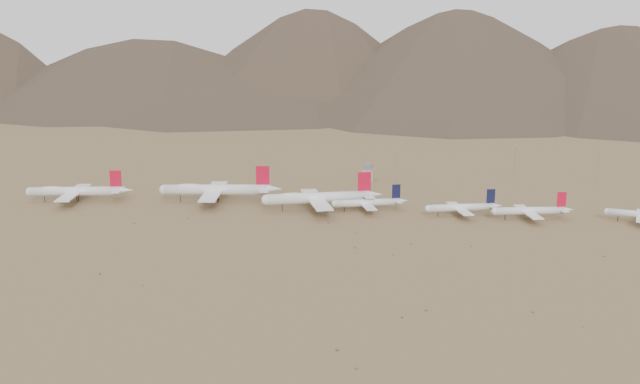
% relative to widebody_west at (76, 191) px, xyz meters
% --- Properties ---
extents(ground, '(3000.00, 3000.00, 0.00)m').
position_rel_widebody_west_xyz_m(ground, '(137.47, -21.80, -6.61)').
color(ground, '#9B7950').
rests_on(ground, ground).
extents(mountain_ridge, '(4400.00, 1000.00, 300.00)m').
position_rel_widebody_west_xyz_m(mountain_ridge, '(137.47, 878.20, 143.39)').
color(mountain_ridge, '#4F3D2F').
rests_on(mountain_ridge, ground).
extents(widebody_west, '(63.52, 49.97, 19.18)m').
position_rel_widebody_west_xyz_m(widebody_west, '(0.00, 0.00, 0.00)').
color(widebody_west, white).
rests_on(widebody_west, ground).
extents(widebody_centre, '(74.28, 58.10, 22.27)m').
position_rel_widebody_west_xyz_m(widebody_centre, '(84.44, 15.27, 1.06)').
color(widebody_centre, white).
rests_on(widebody_centre, ground).
extents(widebody_east, '(68.38, 54.77, 21.42)m').
position_rel_widebody_west_xyz_m(widebody_east, '(149.56, 6.29, 0.77)').
color(widebody_east, white).
rests_on(widebody_east, ground).
extents(narrowbody_a, '(43.53, 32.56, 15.04)m').
position_rel_widebody_west_xyz_m(narrowbody_a, '(178.49, 9.55, -1.73)').
color(narrowbody_a, white).
rests_on(narrowbody_a, ground).
extents(narrowbody_b, '(43.55, 32.42, 14.90)m').
position_rel_widebody_west_xyz_m(narrowbody_b, '(231.85, 7.62, -1.78)').
color(narrowbody_b, white).
rests_on(narrowbody_b, ground).
extents(narrowbody_c, '(45.41, 33.45, 15.26)m').
position_rel_widebody_west_xyz_m(narrowbody_c, '(269.00, 6.11, -1.66)').
color(narrowbody_c, white).
rests_on(narrowbody_c, ground).
extents(control_tower, '(8.00, 8.00, 12.00)m').
position_rel_widebody_west_xyz_m(control_tower, '(167.47, 98.20, -1.30)').
color(control_tower, '#9D8A6A').
rests_on(control_tower, ground).
extents(mast_far_west, '(2.00, 0.60, 25.70)m').
position_rel_widebody_west_xyz_m(mast_far_west, '(-8.62, 106.47, 7.59)').
color(mast_far_west, gray).
rests_on(mast_far_west, ground).
extents(mast_west, '(2.00, 0.60, 25.70)m').
position_rel_widebody_west_xyz_m(mast_west, '(84.75, 109.71, 7.59)').
color(mast_west, gray).
rests_on(mast_west, ground).
extents(mast_centre, '(2.00, 0.60, 25.70)m').
position_rel_widebody_west_xyz_m(mast_centre, '(187.84, 91.99, 7.59)').
color(mast_centre, gray).
rests_on(mast_centre, ground).
extents(mast_east, '(2.00, 0.60, 25.70)m').
position_rel_widebody_west_xyz_m(mast_east, '(268.51, 116.14, 7.59)').
color(mast_east, gray).
rests_on(mast_east, ground).
extents(mast_far_east, '(2.00, 0.60, 25.70)m').
position_rel_widebody_west_xyz_m(mast_far_east, '(322.77, 111.11, 7.59)').
color(mast_far_east, gray).
rests_on(mast_far_east, ground).
extents(desert_scrub, '(389.43, 169.82, 0.85)m').
position_rel_widebody_west_xyz_m(desert_scrub, '(169.89, -98.06, -6.29)').
color(desert_scrub, brown).
rests_on(desert_scrub, ground).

